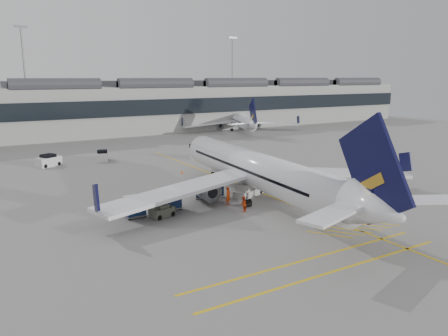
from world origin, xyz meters
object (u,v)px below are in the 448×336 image
baggage_cart_a (216,190)px  pushback_tug (162,211)px  ramp_agent_b (243,204)px  belt_loader (248,191)px  ramp_agent_a (228,196)px  airliner_main (260,172)px

baggage_cart_a → pushback_tug: size_ratio=0.68×
ramp_agent_b → belt_loader: bearing=-154.5°
ramp_agent_a → belt_loader: bearing=2.5°
belt_loader → ramp_agent_a: bearing=-176.0°
belt_loader → ramp_agent_b: size_ratio=3.11×
airliner_main → ramp_agent_a: airliner_main is taller
airliner_main → ramp_agent_b: (-4.00, -2.81, -2.38)m
ramp_agent_a → ramp_agent_b: 2.89m
ramp_agent_a → pushback_tug: ramp_agent_a is taller
baggage_cart_a → ramp_agent_b: 6.14m
belt_loader → pushback_tug: 11.67m
ramp_agent_b → pushback_tug: size_ratio=0.64×
airliner_main → baggage_cart_a: (-3.69, 3.32, -2.29)m
ramp_agent_b → airliner_main: bearing=-171.2°
baggage_cart_a → ramp_agent_b: baggage_cart_a is taller
airliner_main → ramp_agent_b: airliner_main is taller
airliner_main → pushback_tug: bearing=-174.2°
baggage_cart_a → ramp_agent_a: (-0.33, -3.25, 0.06)m
belt_loader → ramp_agent_a: 4.27m
belt_loader → baggage_cart_a: 3.73m
belt_loader → ramp_agent_b: (-3.78, -4.79, 0.22)m
airliner_main → baggage_cart_a: bearing=143.1°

